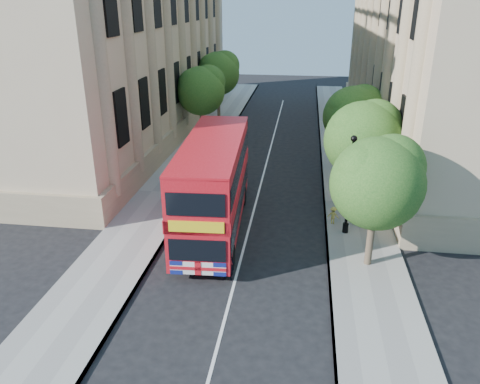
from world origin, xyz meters
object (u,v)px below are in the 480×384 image
at_px(box_van, 218,163).
at_px(lamp_post, 349,189).
at_px(double_decker_bus, 214,183).
at_px(police_constable, 228,263).
at_px(woman_pedestrian, 357,211).

bearing_deg(box_van, lamp_post, -43.47).
xyz_separation_m(double_decker_bus, box_van, (-1.12, 7.11, -1.42)).
bearing_deg(police_constable, lamp_post, -133.85).
distance_m(box_van, woman_pedestrian, 10.23).
bearing_deg(police_constable, woman_pedestrian, -131.73).
distance_m(double_decker_bus, box_van, 7.33).
bearing_deg(police_constable, double_decker_bus, -69.47).
bearing_deg(box_van, double_decker_bus, -84.32).
relative_size(police_constable, woman_pedestrian, 1.05).
bearing_deg(police_constable, box_van, -74.63).
xyz_separation_m(double_decker_bus, woman_pedestrian, (7.41, 1.47, -1.75)).
xyz_separation_m(lamp_post, woman_pedestrian, (0.64, 1.03, -1.62)).
distance_m(lamp_post, woman_pedestrian, 2.03).
bearing_deg(lamp_post, police_constable, -136.83).
distance_m(police_constable, woman_pedestrian, 8.49).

